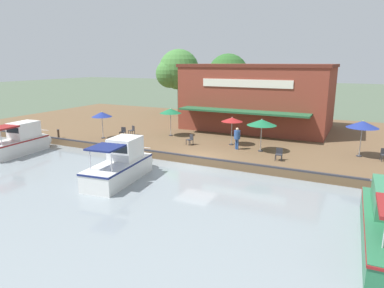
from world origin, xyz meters
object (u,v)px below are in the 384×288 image
at_px(patio_umbrella_mid_patio_left, 102,114).
at_px(cafe_chair_beside_entrance, 279,154).
at_px(patio_umbrella_far_corner, 363,124).
at_px(motorboat_fourth_along, 124,164).
at_px(patio_umbrella_by_entrance, 232,120).
at_px(person_mid_patio, 237,136).
at_px(mooring_post, 58,134).
at_px(tree_upstream_bank, 226,76).
at_px(motorboat_far_downstream, 23,142).
at_px(cafe_chair_far_corner_seat, 384,154).
at_px(tree_behind_restaurant, 177,71).
at_px(cafe_chair_under_first_umbrella, 132,130).
at_px(patio_umbrella_back_row, 262,122).
at_px(cafe_chair_facing_river, 190,139).
at_px(cafe_chair_mid_patio, 123,131).
at_px(waterfront_restaurant, 258,96).

relative_size(patio_umbrella_mid_patio_left, cafe_chair_beside_entrance, 2.81).
xyz_separation_m(patio_umbrella_far_corner, motorboat_fourth_along, (9.97, -13.12, -1.96)).
xyz_separation_m(patio_umbrella_by_entrance, cafe_chair_beside_entrance, (2.82, 4.47, -1.59)).
relative_size(person_mid_patio, mooring_post, 2.17).
bearing_deg(motorboat_fourth_along, patio_umbrella_mid_patio_left, -131.90).
bearing_deg(tree_upstream_bank, person_mid_patio, 24.48).
bearing_deg(patio_umbrella_mid_patio_left, motorboat_far_downstream, -35.96).
relative_size(cafe_chair_beside_entrance, cafe_chair_far_corner_seat, 1.00).
xyz_separation_m(tree_behind_restaurant, tree_upstream_bank, (0.33, 6.82, -0.50)).
height_order(motorboat_fourth_along, mooring_post, motorboat_fourth_along).
height_order(cafe_chair_under_first_umbrella, tree_upstream_bank, tree_upstream_bank).
bearing_deg(tree_behind_restaurant, motorboat_fourth_along, 21.04).
height_order(patio_umbrella_back_row, cafe_chair_facing_river, patio_umbrella_back_row).
xyz_separation_m(cafe_chair_far_corner_seat, motorboat_far_downstream, (8.14, -25.69, -0.10)).
xyz_separation_m(patio_umbrella_mid_patio_left, tree_behind_restaurant, (-16.18, -1.46, 3.36)).
relative_size(mooring_post, tree_upstream_bank, 0.10).
bearing_deg(tree_upstream_bank, patio_umbrella_far_corner, 50.47).
xyz_separation_m(patio_umbrella_mid_patio_left, cafe_chair_under_first_umbrella, (-2.28, 1.48, -1.64)).
bearing_deg(tree_behind_restaurant, person_mid_patio, 42.29).
relative_size(cafe_chair_mid_patio, motorboat_fourth_along, 0.14).
height_order(cafe_chair_mid_patio, motorboat_far_downstream, motorboat_far_downstream).
relative_size(cafe_chair_facing_river, mooring_post, 1.09).
bearing_deg(tree_behind_restaurant, cafe_chair_far_corner_seat, 60.52).
height_order(waterfront_restaurant, patio_umbrella_back_row, waterfront_restaurant).
bearing_deg(patio_umbrella_back_row, motorboat_far_downstream, -68.42).
height_order(patio_umbrella_mid_patio_left, motorboat_far_downstream, patio_umbrella_mid_patio_left).
height_order(waterfront_restaurant, motorboat_far_downstream, waterfront_restaurant).
xyz_separation_m(patio_umbrella_mid_patio_left, cafe_chair_facing_river, (-1.23, 8.02, -1.64)).
xyz_separation_m(patio_umbrella_mid_patio_left, cafe_chair_mid_patio, (-1.33, 1.16, -1.64)).
bearing_deg(patio_umbrella_by_entrance, motorboat_fourth_along, -21.97).
bearing_deg(patio_umbrella_mid_patio_left, person_mid_patio, 97.14).
distance_m(waterfront_restaurant, person_mid_patio, 9.87).
relative_size(patio_umbrella_far_corner, cafe_chair_far_corner_seat, 3.07).
relative_size(patio_umbrella_back_row, patio_umbrella_by_entrance, 1.08).
bearing_deg(cafe_chair_facing_river, motorboat_far_downstream, -61.43).
bearing_deg(cafe_chair_far_corner_seat, mooring_post, -79.56).
height_order(waterfront_restaurant, motorboat_fourth_along, waterfront_restaurant).
xyz_separation_m(patio_umbrella_mid_patio_left, cafe_chair_beside_entrance, (0.11, 15.48, -1.64)).
xyz_separation_m(cafe_chair_mid_patio, person_mid_patio, (-0.17, 10.74, 0.59)).
relative_size(cafe_chair_mid_patio, person_mid_patio, 0.50).
distance_m(cafe_chair_beside_entrance, person_mid_patio, 3.96).
distance_m(waterfront_restaurant, patio_umbrella_back_row, 9.84).
height_order(waterfront_restaurant, patio_umbrella_mid_patio_left, waterfront_restaurant).
relative_size(patio_umbrella_by_entrance, motorboat_fourth_along, 0.36).
xyz_separation_m(cafe_chair_mid_patio, cafe_chair_far_corner_seat, (-1.63, 20.77, 0.00)).
xyz_separation_m(cafe_chair_beside_entrance, tree_behind_restaurant, (-16.29, -16.93, 5.01)).
distance_m(cafe_chair_under_first_umbrella, person_mid_patio, 10.46).
bearing_deg(tree_upstream_bank, cafe_chair_facing_river, 10.28).
xyz_separation_m(person_mid_patio, motorboat_far_downstream, (6.68, -15.66, -0.69)).
distance_m(patio_umbrella_mid_patio_left, person_mid_patio, 12.04).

